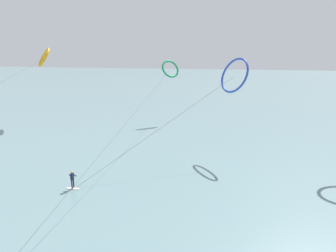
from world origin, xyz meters
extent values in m
cube|color=slate|center=(0.00, 106.50, 0.04)|extent=(400.00, 200.00, 0.08)
ellipsoid|color=silver|center=(-9.02, 22.82, 0.11)|extent=(1.40, 0.40, 0.06)
cylinder|color=#191E38|center=(-9.02, 22.96, 0.54)|extent=(0.12, 0.12, 0.80)
cylinder|color=#191E38|center=(-9.03, 22.68, 0.54)|extent=(0.12, 0.12, 0.80)
cube|color=#191E38|center=(-9.02, 22.82, 1.25)|extent=(0.21, 0.33, 0.62)
sphere|color=tan|center=(-9.02, 22.82, 1.67)|extent=(0.22, 0.22, 0.22)
cylinder|color=#191E38|center=(-9.01, 23.16, 1.30)|extent=(0.50, 0.11, 0.39)
cylinder|color=#191E38|center=(-9.03, 22.72, 1.30)|extent=(0.50, 0.11, 0.39)
torus|color=orange|center=(-26.60, 46.92, 11.07)|extent=(3.96, 4.10, 3.26)
torus|color=#2647B7|center=(4.73, 36.20, 9.39)|extent=(4.12, 4.40, 4.06)
cylinder|color=#3F3F3F|center=(-2.15, 29.51, 4.63)|extent=(13.77, 13.41, 9.29)
torus|color=#199351|center=(-6.05, 52.11, 9.09)|extent=(3.66, 3.62, 3.03)
cylinder|color=#3F3F3F|center=(-6.45, 29.61, 4.46)|extent=(0.84, 45.02, 8.94)
camera|label=1|loc=(4.59, -0.33, 12.18)|focal=32.80mm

